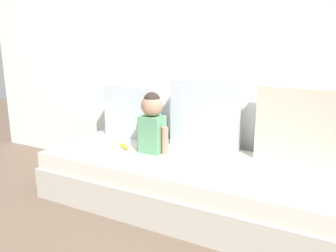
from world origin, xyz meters
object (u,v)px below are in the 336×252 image
at_px(throw_pillow_center, 205,115).
at_px(toddler, 152,121).
at_px(throw_pillow_left, 133,112).
at_px(throw_pillow_right, 297,125).
at_px(banana, 124,146).
at_px(couch, 187,184).

relative_size(throw_pillow_center, toddler, 1.17).
bearing_deg(toddler, throw_pillow_center, 43.33).
distance_m(throw_pillow_left, throw_pillow_right, 1.48).
xyz_separation_m(throw_pillow_left, toddler, (0.41, -0.32, 0.02)).
xyz_separation_m(throw_pillow_center, throw_pillow_right, (0.74, 0.00, -0.00)).
relative_size(throw_pillow_left, toddler, 1.09).
distance_m(throw_pillow_center, banana, 0.74).
relative_size(couch, throw_pillow_center, 4.08).
bearing_deg(couch, toddler, 173.82).
distance_m(couch, throw_pillow_center, 0.61).
height_order(throw_pillow_right, banana, throw_pillow_right).
bearing_deg(banana, throw_pillow_right, 14.44).
height_order(throw_pillow_center, banana, throw_pillow_center).
height_order(throw_pillow_left, throw_pillow_right, throw_pillow_right).
distance_m(couch, throw_pillow_left, 0.93).
distance_m(throw_pillow_left, banana, 0.43).
relative_size(throw_pillow_left, throw_pillow_center, 0.93).
height_order(couch, toddler, toddler).
xyz_separation_m(throw_pillow_right, toddler, (-1.07, -0.32, -0.03)).
bearing_deg(throw_pillow_right, toddler, -163.63).
distance_m(couch, banana, 0.64).
distance_m(throw_pillow_right, toddler, 1.12).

